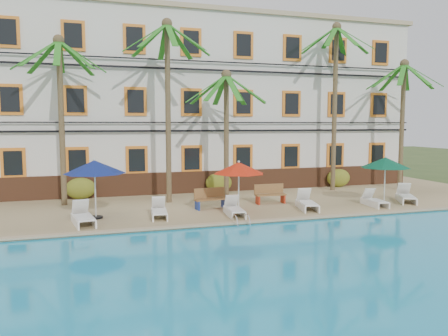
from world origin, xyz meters
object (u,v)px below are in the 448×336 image
object	(u,v)px
umbrella_red	(239,168)
lounger_d	(307,203)
palm_e	(403,106)
palm_b	(168,87)
lounger_e	(374,201)
lounger_b	(159,211)
lounger_c	(234,209)
bench_left	(210,198)
palm_c	(226,115)
pool_ladder	(241,224)
palm_d	(335,86)
palm_a	(61,97)
bench_right	(270,194)
lounger_a	(83,217)
umbrella_green	(385,163)
lounger_f	(406,196)
umbrella_blue	(95,167)

from	to	relation	value
umbrella_red	lounger_d	world-z (taller)	umbrella_red
palm_e	lounger_d	bearing A→B (deg)	-154.53
palm_b	lounger_e	size ratio (longest dim) A/B	5.17
lounger_b	lounger_c	bearing A→B (deg)	-9.98
palm_e	bench_left	size ratio (longest dim) A/B	4.85
palm_c	pool_ladder	bearing A→B (deg)	-101.50
palm_c	umbrella_red	world-z (taller)	palm_c
lounger_c	palm_d	bearing A→B (deg)	33.23
palm_a	bench_right	distance (m)	10.79
palm_e	bench_left	world-z (taller)	palm_e
lounger_a	bench_left	distance (m)	5.71
umbrella_green	lounger_b	bearing A→B (deg)	179.93
palm_e	umbrella_green	xyz separation A→B (m)	(-3.87, -3.68, -2.88)
palm_c	lounger_b	xyz separation A→B (m)	(-3.93, -3.33, -3.98)
palm_c	palm_a	bearing A→B (deg)	174.59
lounger_c	bench_left	world-z (taller)	bench_left
palm_e	umbrella_green	world-z (taller)	palm_e
lounger_f	palm_c	bearing A→B (deg)	157.76
lounger_c	lounger_e	xyz separation A→B (m)	(6.93, 0.10, -0.01)
palm_b	palm_e	bearing A→B (deg)	1.48
pool_ladder	lounger_b	bearing A→B (deg)	144.01
lounger_c	umbrella_blue	bearing A→B (deg)	168.62
umbrella_red	lounger_e	xyz separation A→B (m)	(6.53, -0.48, -1.66)
palm_d	lounger_c	bearing A→B (deg)	-146.77
palm_c	lounger_b	bearing A→B (deg)	-139.69
umbrella_green	palm_a	bearing A→B (deg)	164.48
palm_b	bench_right	bearing A→B (deg)	-20.13
palm_e	lounger_d	xyz separation A→B (m)	(-8.11, -3.86, -4.55)
palm_e	bench_right	world-z (taller)	palm_e
lounger_f	palm_e	bearing A→B (deg)	54.69
umbrella_blue	palm_b	bearing A→B (deg)	38.18
umbrella_green	pool_ladder	world-z (taller)	umbrella_green
palm_d	umbrella_blue	distance (m)	14.36
umbrella_blue	lounger_e	distance (m)	12.65
lounger_e	palm_d	bearing A→B (deg)	81.05
umbrella_red	lounger_e	world-z (taller)	umbrella_red
lounger_b	lounger_d	size ratio (longest dim) A/B	0.89
umbrella_blue	lounger_b	world-z (taller)	umbrella_blue
pool_ladder	lounger_a	bearing A→B (deg)	163.99
palm_a	lounger_a	size ratio (longest dim) A/B	3.97
palm_e	bench_right	bearing A→B (deg)	-167.39
palm_d	lounger_d	bearing A→B (deg)	-131.42
lounger_e	lounger_f	world-z (taller)	lounger_f
palm_b	palm_c	bearing A→B (deg)	0.46
palm_d	palm_e	distance (m)	4.20
palm_b	bench_left	world-z (taller)	palm_b
lounger_a	lounger_e	xyz separation A→B (m)	(12.96, -0.04, -0.04)
umbrella_red	umbrella_green	distance (m)	7.40
palm_e	umbrella_red	xyz separation A→B (m)	(-11.27, -3.62, -2.92)
lounger_d	lounger_f	distance (m)	5.50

